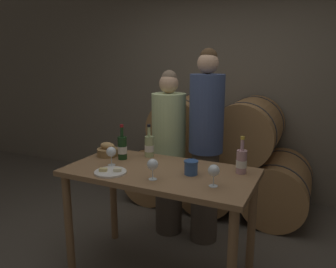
# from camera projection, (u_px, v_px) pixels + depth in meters

# --- Properties ---
(stone_wall_back) EXTENTS (10.00, 0.12, 3.20)m
(stone_wall_back) POSITION_uv_depth(u_px,v_px,m) (232.00, 69.00, 4.13)
(stone_wall_back) COLOR #706656
(stone_wall_back) RESTS_ON ground_plane
(barrel_stack) EXTENTS (2.12, 0.90, 1.30)m
(barrel_stack) POSITION_uv_depth(u_px,v_px,m) (216.00, 158.00, 3.85)
(barrel_stack) COLOR #9E7042
(barrel_stack) RESTS_ON ground_plane
(tasting_table) EXTENTS (1.43, 0.73, 0.90)m
(tasting_table) POSITION_uv_depth(u_px,v_px,m) (160.00, 186.00, 2.52)
(tasting_table) COLOR olive
(tasting_table) RESTS_ON ground_plane
(person_left) EXTENTS (0.33, 0.33, 1.62)m
(person_left) POSITION_uv_depth(u_px,v_px,m) (169.00, 153.00, 3.19)
(person_left) COLOR #4C4238
(person_left) RESTS_ON ground_plane
(person_right) EXTENTS (0.31, 0.31, 1.81)m
(person_right) POSITION_uv_depth(u_px,v_px,m) (206.00, 146.00, 3.01)
(person_right) COLOR #4C4238
(person_right) RESTS_ON ground_plane
(wine_bottle_red) EXTENTS (0.08, 0.08, 0.30)m
(wine_bottle_red) POSITION_uv_depth(u_px,v_px,m) (122.00, 148.00, 2.74)
(wine_bottle_red) COLOR #193819
(wine_bottle_red) RESTS_ON tasting_table
(wine_bottle_white) EXTENTS (0.08, 0.08, 0.28)m
(wine_bottle_white) POSITION_uv_depth(u_px,v_px,m) (149.00, 146.00, 2.81)
(wine_bottle_white) COLOR #ADBC7F
(wine_bottle_white) RESTS_ON tasting_table
(wine_bottle_rose) EXTENTS (0.08, 0.08, 0.28)m
(wine_bottle_rose) POSITION_uv_depth(u_px,v_px,m) (241.00, 161.00, 2.40)
(wine_bottle_rose) COLOR #BC8E93
(wine_bottle_rose) RESTS_ON tasting_table
(blue_crock) EXTENTS (0.11, 0.11, 0.10)m
(blue_crock) POSITION_uv_depth(u_px,v_px,m) (191.00, 167.00, 2.38)
(blue_crock) COLOR #335693
(blue_crock) RESTS_ON tasting_table
(bread_basket) EXTENTS (0.18, 0.18, 0.12)m
(bread_basket) POSITION_uv_depth(u_px,v_px,m) (108.00, 151.00, 2.84)
(bread_basket) COLOR olive
(bread_basket) RESTS_ON tasting_table
(cheese_plate) EXTENTS (0.24, 0.24, 0.04)m
(cheese_plate) POSITION_uv_depth(u_px,v_px,m) (110.00, 172.00, 2.42)
(cheese_plate) COLOR white
(cheese_plate) RESTS_ON tasting_table
(wine_glass_far_left) EXTENTS (0.08, 0.08, 0.15)m
(wine_glass_far_left) POSITION_uv_depth(u_px,v_px,m) (111.00, 152.00, 2.57)
(wine_glass_far_left) COLOR white
(wine_glass_far_left) RESTS_ON tasting_table
(wine_glass_left) EXTENTS (0.08, 0.08, 0.15)m
(wine_glass_left) POSITION_uv_depth(u_px,v_px,m) (153.00, 165.00, 2.27)
(wine_glass_left) COLOR white
(wine_glass_left) RESTS_ON tasting_table
(wine_glass_center) EXTENTS (0.08, 0.08, 0.15)m
(wine_glass_center) POSITION_uv_depth(u_px,v_px,m) (214.00, 171.00, 2.15)
(wine_glass_center) COLOR white
(wine_glass_center) RESTS_ON tasting_table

